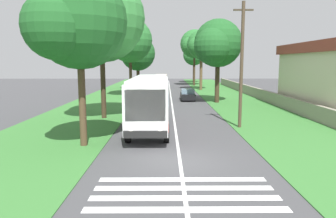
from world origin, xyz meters
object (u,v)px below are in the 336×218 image
at_px(trailing_minibus_0, 161,80).
at_px(roadside_tree_right_3, 216,45).
at_px(roadside_tree_right_1, 194,45).
at_px(roadside_tree_right_0, 193,55).
at_px(roadside_tree_left_2, 76,24).
at_px(utility_pole, 242,64).
at_px(roadside_tree_right_2, 201,46).
at_px(trailing_car_1, 158,89).
at_px(coach_bus, 150,99).
at_px(roadside_tree_left_1, 137,54).
at_px(trailing_car_0, 188,95).
at_px(roadside_tree_left_3, 128,42).
at_px(roadside_tree_left_0, 99,21).

distance_m(trailing_minibus_0, roadside_tree_right_3, 24.46).
bearing_deg(roadside_tree_right_1, roadside_tree_right_0, -4.39).
distance_m(roadside_tree_left_2, utility_pole, 11.69).
distance_m(roadside_tree_left_2, roadside_tree_right_0, 59.62).
xyz_separation_m(trailing_minibus_0, roadside_tree_right_2, (-5.34, -6.79, 6.08)).
height_order(trailing_car_1, roadside_tree_left_2, roadside_tree_left_2).
bearing_deg(coach_bus, roadside_tree_right_2, -12.15).
relative_size(trailing_minibus_0, roadside_tree_left_1, 0.64).
relative_size(roadside_tree_right_3, utility_pole, 1.09).
bearing_deg(trailing_car_1, trailing_car_0, -156.29).
bearing_deg(roadside_tree_left_3, trailing_car_1, -47.79).
distance_m(coach_bus, roadside_tree_left_1, 34.31).
bearing_deg(roadside_tree_right_0, roadside_tree_left_3, 159.13).
xyz_separation_m(roadside_tree_left_0, roadside_tree_right_3, (10.52, -11.40, -1.35)).
bearing_deg(coach_bus, trailing_car_0, -12.31).
height_order(trailing_car_1, roadside_tree_right_1, roadside_tree_right_1).
distance_m(trailing_car_0, roadside_tree_left_2, 24.49).
distance_m(trailing_car_0, roadside_tree_left_1, 18.73).
xyz_separation_m(roadside_tree_left_3, roadside_tree_right_1, (20.44, -10.96, 0.67)).
bearing_deg(roadside_tree_left_0, trailing_minibus_0, -7.92).
bearing_deg(roadside_tree_left_2, utility_pole, -63.67).
xyz_separation_m(trailing_car_1, roadside_tree_left_0, (-22.20, 4.34, 7.47)).
distance_m(roadside_tree_right_1, utility_pole, 43.22).
bearing_deg(roadside_tree_right_3, roadside_tree_right_2, -0.14).
height_order(trailing_minibus_0, roadside_tree_left_0, roadside_tree_left_0).
bearing_deg(roadside_tree_left_1, roadside_tree_right_1, -48.18).
height_order(roadside_tree_right_1, roadside_tree_right_2, roadside_tree_right_1).
height_order(roadside_tree_left_0, roadside_tree_right_3, roadside_tree_left_0).
bearing_deg(coach_bus, roadside_tree_right_1, -8.88).
relative_size(coach_bus, utility_pole, 1.25).
height_order(trailing_car_1, roadside_tree_left_1, roadside_tree_left_1).
bearing_deg(roadside_tree_left_0, roadside_tree_left_2, -175.88).
relative_size(roadside_tree_left_3, roadside_tree_right_0, 1.20).
bearing_deg(roadside_tree_left_0, trailing_car_1, -11.06).
height_order(trailing_minibus_0, roadside_tree_right_2, roadside_tree_right_2).
height_order(coach_bus, trailing_car_0, coach_bus).
xyz_separation_m(roadside_tree_left_0, roadside_tree_left_3, (18.49, -0.25, -0.47)).
relative_size(roadside_tree_left_1, roadside_tree_right_3, 0.96).
bearing_deg(roadside_tree_left_2, roadside_tree_right_3, -28.52).
distance_m(coach_bus, trailing_minibus_0, 37.97).
height_order(trailing_car_0, utility_pole, utility_pole).
distance_m(roadside_tree_right_0, roadside_tree_right_2, 21.24).
xyz_separation_m(trailing_car_0, roadside_tree_right_0, (36.09, -3.72, 5.79)).
distance_m(roadside_tree_right_1, roadside_tree_right_2, 10.84).
xyz_separation_m(trailing_car_1, roadside_tree_left_3, (-3.71, 4.09, 7.00)).
relative_size(trailing_car_1, trailing_minibus_0, 0.72).
xyz_separation_m(coach_bus, trailing_car_1, (26.71, 0.08, -1.48)).
bearing_deg(coach_bus, roadside_tree_left_3, 10.27).
relative_size(coach_bus, roadside_tree_right_1, 0.98).
relative_size(roadside_tree_left_0, utility_pole, 1.33).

